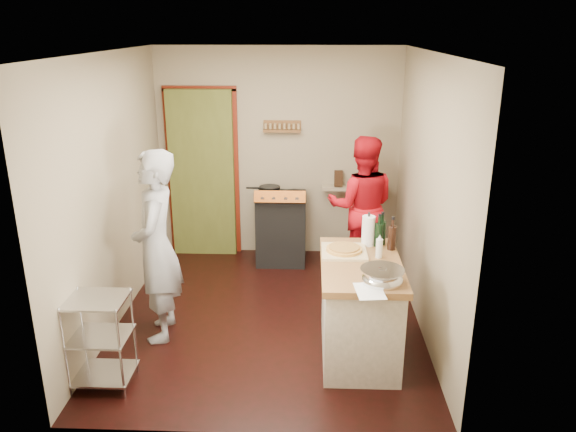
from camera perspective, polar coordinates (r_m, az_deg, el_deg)
The scene contains 10 objects.
floor at distance 5.84m, azimuth -1.90°, elevation -10.08°, with size 3.50×3.50×0.00m, color black.
back_wall at distance 7.16m, azimuth -6.10°, elevation 5.07°, with size 3.00×0.44×2.60m.
left_wall at distance 5.65m, azimuth -17.41°, elevation 2.29°, with size 0.04×3.50×2.60m, color gray.
right_wall at distance 5.44m, azimuth 13.94°, elevation 1.97°, with size 0.04×3.50×2.60m, color gray.
ceiling at distance 5.12m, azimuth -2.23°, elevation 16.41°, with size 3.00×3.50×0.02m, color white.
stove at distance 6.95m, azimuth -0.70°, elevation -1.13°, with size 0.60×0.63×1.00m.
wire_shelving at distance 4.87m, azimuth -18.55°, elevation -11.62°, with size 0.48×0.40×0.80m.
island at distance 5.07m, azimuth 7.31°, elevation -9.00°, with size 0.69×1.30×1.20m.
person_stripe at distance 5.28m, azimuth -13.22°, elevation -3.06°, with size 0.66×0.43×1.80m, color silver.
person_red at distance 6.57m, azimuth 7.47°, elevation 0.98°, with size 0.80×0.63×1.65m, color red.
Camera 1 is at (0.40, -5.10, 2.83)m, focal length 35.00 mm.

